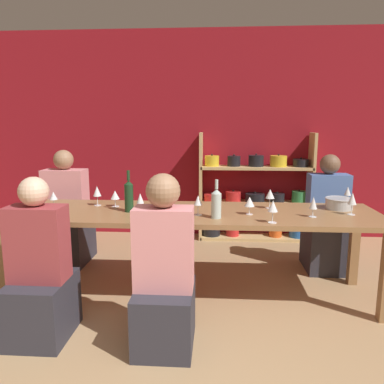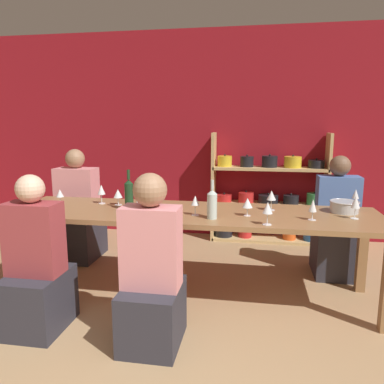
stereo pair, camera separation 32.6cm
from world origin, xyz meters
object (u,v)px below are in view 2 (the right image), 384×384
object	(u,v)px
wine_glass_red_c	(356,195)
wine_glass_empty_a	(247,203)
shelf_unit	(268,197)
person_near_b	(152,283)
wine_bottle_dark	(129,194)
mixing_bowl	(344,206)
wine_glass_red_a	(271,196)
wine_glass_red_d	(268,209)
wine_glass_red_b	(60,194)
wine_glass_empty_b	(101,190)
wine_glass_white_c	(140,198)
person_far_a	(78,219)
person_far_b	(335,232)
wine_bottle_green	(212,203)
wine_glass_white_d	(118,194)
person_near_a	(37,274)
wine_glass_white_a	(356,203)
dining_table	(190,220)
wine_glass_white_b	(313,206)
wine_glass_red_e	(195,201)

from	to	relation	value
wine_glass_red_c	wine_glass_empty_a	size ratio (longest dim) A/B	1.15
shelf_unit	person_near_b	world-z (taller)	shelf_unit
wine_bottle_dark	wine_glass_empty_a	distance (m)	1.01
mixing_bowl	wine_glass_red_a	bearing A→B (deg)	-177.64
mixing_bowl	wine_glass_red_d	bearing A→B (deg)	-141.62
wine_glass_red_b	wine_glass_empty_b	size ratio (longest dim) A/B	0.76
wine_glass_red_a	wine_glass_empty_a	distance (m)	0.31
wine_glass_empty_a	mixing_bowl	bearing A→B (deg)	18.03
shelf_unit	wine_glass_white_c	world-z (taller)	shelf_unit
person_far_a	person_far_b	size ratio (longest dim) A/B	1.02
wine_bottle_green	wine_bottle_dark	bearing A→B (deg)	166.93
wine_glass_red_c	person_far_a	xyz separation A→B (m)	(-2.82, 0.37, -0.44)
wine_glass_white_d	wine_glass_white_c	bearing A→B (deg)	-37.40
wine_glass_red_b	wine_glass_white_d	world-z (taller)	wine_glass_white_d
shelf_unit	wine_glass_empty_b	world-z (taller)	shelf_unit
wine_glass_red_c	wine_glass_white_d	bearing A→B (deg)	-173.90
wine_bottle_dark	person_near_a	world-z (taller)	person_near_a
wine_glass_red_b	wine_glass_white_a	world-z (taller)	wine_glass_white_a
wine_glass_empty_a	person_far_a	size ratio (longest dim) A/B	0.12
wine_glass_white_d	wine_glass_red_d	bearing A→B (deg)	-19.48
wine_glass_red_a	wine_glass_empty_a	size ratio (longest dim) A/B	1.17
wine_bottle_dark	person_near_b	xyz separation A→B (m)	(0.40, -0.72, -0.46)
dining_table	wine_glass_red_b	world-z (taller)	wine_glass_red_b
wine_glass_red_c	person_near_a	xyz separation A→B (m)	(-2.43, -1.09, -0.46)
wine_glass_red_d	person_near_b	bearing A→B (deg)	-150.30
person_near_b	person_far_a	bearing A→B (deg)	130.29
wine_glass_red_b	person_near_a	world-z (taller)	person_near_a
wine_bottle_green	wine_glass_white_d	xyz separation A→B (m)	(-0.91, 0.36, -0.02)
mixing_bowl	wine_bottle_dark	distance (m)	1.83
shelf_unit	wine_glass_white_c	size ratio (longest dim) A/B	8.79
mixing_bowl	wine_glass_white_a	distance (m)	0.23
wine_glass_white_b	wine_glass_empty_a	distance (m)	0.50
wine_glass_empty_a	wine_glass_red_d	size ratio (longest dim) A/B	0.86
wine_glass_white_a	wine_glass_empty_a	xyz separation A→B (m)	(-0.84, -0.04, -0.02)
wine_bottle_green	wine_glass_red_a	xyz separation A→B (m)	(0.47, 0.38, 0.00)
wine_glass_empty_b	wine_glass_red_b	bearing A→B (deg)	-168.54
wine_glass_empty_b	wine_glass_white_c	world-z (taller)	wine_glass_empty_b
wine_glass_white_b	wine_glass_red_e	xyz separation A→B (m)	(-0.92, 0.00, 0.01)
wine_glass_red_b	wine_glass_white_c	bearing A→B (deg)	-11.40
person_far_a	person_near_b	xyz separation A→B (m)	(1.28, -1.51, -0.00)
mixing_bowl	wine_glass_white_d	xyz separation A→B (m)	(-1.99, -0.04, 0.05)
wine_glass_red_b	wine_bottle_green	bearing A→B (deg)	-12.11
wine_glass_empty_b	wine_glass_red_e	bearing A→B (deg)	-17.74
wine_glass_white_a	person_near_a	distance (m)	2.47
wine_glass_red_a	wine_glass_empty_a	world-z (taller)	wine_glass_red_a
wine_glass_empty_a	wine_glass_white_d	world-z (taller)	same
wine_bottle_dark	person_far_b	world-z (taller)	person_far_b
wine_glass_empty_a	wine_glass_red_d	xyz separation A→B (m)	(0.15, -0.25, 0.02)
wine_glass_red_d	person_far_b	xyz separation A→B (m)	(0.71, 1.05, -0.45)
dining_table	wine_glass_red_c	bearing A→B (deg)	14.46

